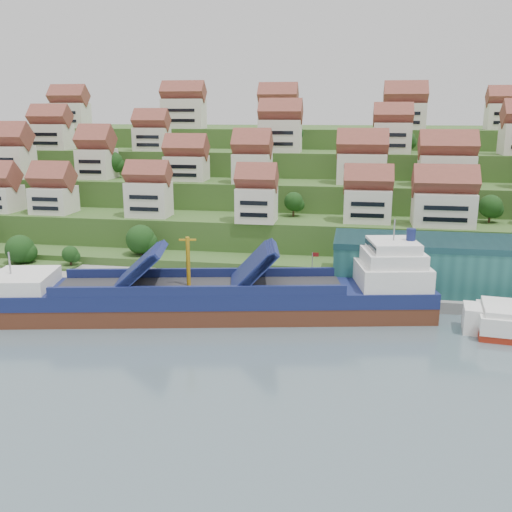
# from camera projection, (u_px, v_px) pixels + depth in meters

# --- Properties ---
(ground) EXTENTS (300.00, 300.00, 0.00)m
(ground) POSITION_uv_depth(u_px,v_px,m) (209.00, 315.00, 104.42)
(ground) COLOR slate
(ground) RESTS_ON ground
(quay) EXTENTS (180.00, 14.00, 2.20)m
(quay) POSITION_uv_depth(u_px,v_px,m) (323.00, 291.00, 115.16)
(quay) COLOR gray
(quay) RESTS_ON ground
(hillside) EXTENTS (260.00, 128.00, 31.00)m
(hillside) POSITION_uv_depth(u_px,v_px,m) (282.00, 187.00, 200.74)
(hillside) COLOR #2D4C1E
(hillside) RESTS_ON ground
(hillside_village) EXTENTS (156.35, 64.44, 29.29)m
(hillside_village) POSITION_uv_depth(u_px,v_px,m) (269.00, 156.00, 156.48)
(hillside_village) COLOR silver
(hillside_village) RESTS_ON ground
(hillside_trees) EXTENTS (143.05, 62.79, 32.26)m
(hillside_trees) POSITION_uv_depth(u_px,v_px,m) (210.00, 189.00, 145.48)
(hillside_trees) COLOR #1B4216
(hillside_trees) RESTS_ON ground
(warehouse) EXTENTS (60.00, 15.00, 10.00)m
(warehouse) POSITION_uv_depth(u_px,v_px,m) (491.00, 266.00, 110.27)
(warehouse) COLOR #23605B
(warehouse) RESTS_ON quay
(flagpole) EXTENTS (1.28, 0.16, 8.00)m
(flagpole) POSITION_uv_depth(u_px,v_px,m) (313.00, 269.00, 109.28)
(flagpole) COLOR gray
(flagpole) RESTS_ON quay
(cargo_ship) EXTENTS (80.29, 27.57, 17.63)m
(cargo_ship) POSITION_uv_depth(u_px,v_px,m) (224.00, 298.00, 103.36)
(cargo_ship) COLOR #542A19
(cargo_ship) RESTS_ON ground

